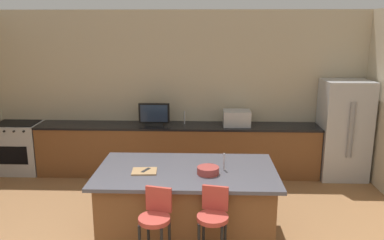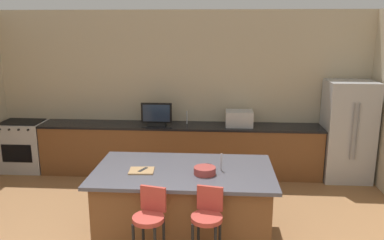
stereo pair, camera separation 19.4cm
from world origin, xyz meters
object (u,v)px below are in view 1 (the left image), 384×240
(range_oven, at_px, (19,148))
(microwave, at_px, (237,118))
(cutting_board, at_px, (144,171))
(tv_remote, at_px, (146,171))
(fruit_bowl, at_px, (208,170))
(tv_monitor, at_px, (154,115))
(bar_stool_right, at_px, (213,224))
(refrigerator, at_px, (343,130))
(cell_phone, at_px, (209,165))
(bar_stool_left, at_px, (156,226))
(kitchen_island, at_px, (187,203))

(range_oven, distance_m, microwave, 4.07)
(cutting_board, bearing_deg, tv_remote, 49.01)
(fruit_bowl, xyz_separation_m, cutting_board, (-0.79, 0.04, -0.04))
(tv_monitor, height_order, fruit_bowl, tv_monitor)
(tv_monitor, distance_m, bar_stool_right, 3.16)
(range_oven, height_order, fruit_bowl, fruit_bowl)
(refrigerator, xyz_separation_m, cell_phone, (-2.40, -2.03, 0.04))
(tv_remote, bearing_deg, bar_stool_left, -49.36)
(cell_phone, bearing_deg, microwave, 91.24)
(microwave, bearing_deg, cell_phone, -103.68)
(range_oven, xyz_separation_m, cutting_board, (2.71, -2.33, 0.45))
(refrigerator, relative_size, tv_monitor, 3.19)
(tv_monitor, height_order, bar_stool_right, tv_monitor)
(refrigerator, bearing_deg, tv_monitor, -179.86)
(refrigerator, relative_size, bar_stool_left, 1.77)
(microwave, relative_size, bar_stool_right, 0.49)
(tv_remote, bearing_deg, range_oven, 165.01)
(cell_phone, xyz_separation_m, cutting_board, (-0.81, -0.25, 0.01))
(tv_monitor, distance_m, fruit_bowl, 2.51)
(bar_stool_left, xyz_separation_m, fruit_bowl, (0.56, 0.72, 0.36))
(microwave, height_order, tv_monitor, tv_monitor)
(bar_stool_left, height_order, fruit_bowl, fruit_bowl)
(range_oven, distance_m, bar_stool_right, 4.65)
(bar_stool_left, bearing_deg, tv_monitor, 110.74)
(microwave, bearing_deg, kitchen_island, -109.69)
(refrigerator, distance_m, microwave, 1.90)
(fruit_bowl, bearing_deg, microwave, 77.47)
(bar_stool_right, distance_m, cutting_board, 1.13)
(kitchen_island, distance_m, cutting_board, 0.70)
(bar_stool_right, bearing_deg, kitchen_island, 124.02)
(cell_phone, bearing_deg, tv_monitor, 130.60)
(bar_stool_left, bearing_deg, refrigerator, 58.91)
(refrigerator, height_order, bar_stool_left, refrigerator)
(kitchen_island, relative_size, tv_monitor, 4.08)
(cutting_board, bearing_deg, refrigerator, 35.46)
(tv_monitor, bearing_deg, bar_stool_right, -71.15)
(microwave, relative_size, cell_phone, 3.20)
(microwave, distance_m, cell_phone, 2.14)
(refrigerator, height_order, range_oven, refrigerator)
(cell_phone, bearing_deg, refrigerator, 55.22)
(range_oven, height_order, bar_stool_right, bar_stool_right)
(tv_remote, bearing_deg, kitchen_island, 34.81)
(microwave, height_order, bar_stool_right, microwave)
(bar_stool_left, relative_size, fruit_bowl, 3.71)
(kitchen_island, bearing_deg, tv_remote, -170.49)
(bar_stool_right, bearing_deg, bar_stool_left, -161.34)
(refrigerator, bearing_deg, cell_phone, -139.71)
(bar_stool_left, distance_m, cell_phone, 1.20)
(fruit_bowl, bearing_deg, kitchen_island, 152.55)
(kitchen_island, bearing_deg, microwave, 70.31)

